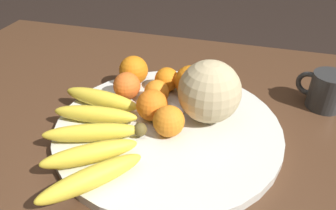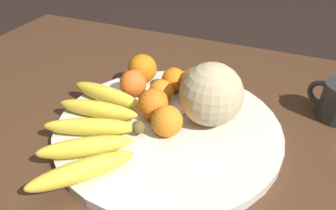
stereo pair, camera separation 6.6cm
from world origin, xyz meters
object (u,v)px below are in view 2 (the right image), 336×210
object	(u,v)px
produce_tag	(171,106)
orange_mid_center	(133,83)
orange_front_left	(154,104)
orange_front_right	(174,80)
orange_back_right	(197,83)
banana_bunch	(94,127)
fruit_bowl	(168,128)
melon	(211,94)
orange_back_left	(143,69)
orange_side_extra	(167,121)
kitchen_table	(158,156)
orange_top_small	(161,92)

from	to	relation	value
produce_tag	orange_mid_center	bearing A→B (deg)	20.62
orange_front_left	produce_tag	xyz separation A→B (m)	(-0.02, -0.05, -0.03)
orange_front_right	orange_back_right	size ratio (longest dim) A/B	0.78
orange_front_left	orange_back_right	xyz separation A→B (m)	(-0.06, -0.11, 0.00)
orange_front_right	orange_mid_center	size ratio (longest dim) A/B	0.93
banana_bunch	produce_tag	bearing A→B (deg)	-146.00
orange_back_right	fruit_bowl	bearing A→B (deg)	81.53
melon	orange_mid_center	size ratio (longest dim) A/B	2.08
orange_back_right	produce_tag	distance (m)	0.08
melon	orange_back_right	xyz separation A→B (m)	(0.06, -0.08, -0.03)
orange_back_left	fruit_bowl	bearing A→B (deg)	132.08
orange_back_left	orange_side_extra	xyz separation A→B (m)	(-0.14, 0.17, -0.00)
fruit_bowl	banana_bunch	xyz separation A→B (m)	(0.12, 0.09, 0.03)
melon	orange_side_extra	distance (m)	0.11
orange_mid_center	orange_side_extra	bearing A→B (deg)	141.39
orange_front_left	orange_back_left	distance (m)	0.16
kitchen_table	orange_front_right	world-z (taller)	orange_front_right
orange_back_left	kitchen_table	bearing A→B (deg)	127.40
produce_tag	orange_top_small	bearing A→B (deg)	11.85
orange_front_left	orange_back_left	xyz separation A→B (m)	(0.09, -0.13, 0.00)
kitchen_table	orange_side_extra	xyz separation A→B (m)	(-0.04, 0.04, 0.14)
orange_front_left	produce_tag	world-z (taller)	orange_front_left
orange_back_right	orange_front_right	bearing A→B (deg)	-6.42
banana_bunch	orange_side_extra	size ratio (longest dim) A/B	5.23
orange_mid_center	orange_top_small	bearing A→B (deg)	177.01
melon	banana_bunch	bearing A→B (deg)	34.24
orange_front_left	orange_top_small	distance (m)	0.06
fruit_bowl	orange_top_small	bearing A→B (deg)	-56.74
orange_mid_center	melon	bearing A→B (deg)	171.92
orange_back_right	produce_tag	world-z (taller)	orange_back_right
kitchen_table	orange_back_right	distance (m)	0.19
orange_side_extra	produce_tag	bearing A→B (deg)	-72.72
orange_front_right	orange_back_right	world-z (taller)	orange_back_right
produce_tag	orange_side_extra	bearing A→B (deg)	134.33
orange_mid_center	orange_back_right	bearing A→B (deg)	-160.32
fruit_bowl	orange_front_left	xyz separation A→B (m)	(0.04, -0.02, 0.04)
banana_bunch	orange_top_small	xyz separation A→B (m)	(-0.08, -0.16, 0.01)
kitchen_table	orange_side_extra	world-z (taller)	orange_side_extra
produce_tag	orange_back_right	bearing A→B (deg)	-94.80
orange_front_right	orange_back_right	xyz separation A→B (m)	(-0.06, 0.01, 0.01)
orange_front_right	orange_back_left	size ratio (longest dim) A/B	0.82
orange_back_left	orange_back_right	xyz separation A→B (m)	(-0.15, 0.02, 0.00)
orange_back_right	orange_top_small	distance (m)	0.09
melon	orange_front_left	size ratio (longest dim) A/B	1.95
orange_mid_center	orange_back_left	distance (m)	0.07
fruit_bowl	banana_bunch	world-z (taller)	banana_bunch
kitchen_table	orange_back_right	xyz separation A→B (m)	(-0.05, -0.11, 0.15)
kitchen_table	orange_top_small	bearing A→B (deg)	-73.50
orange_front_left	banana_bunch	bearing A→B (deg)	50.45
fruit_bowl	orange_mid_center	xyz separation A→B (m)	(0.12, -0.08, 0.04)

